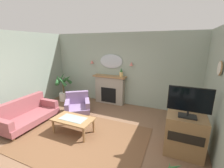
{
  "coord_description": "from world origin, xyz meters",
  "views": [
    {
      "loc": [
        2.06,
        -2.63,
        2.39
      ],
      "look_at": [
        0.17,
        1.72,
        1.12
      ],
      "focal_mm": 24.2,
      "sensor_mm": 36.0,
      "label": 1
    }
  ],
  "objects_px": {
    "armchair_by_coffee_table": "(78,104)",
    "potted_plant_corner_palm": "(63,88)",
    "tv_cabinet": "(185,135)",
    "tv_flatscreen": "(189,102)",
    "wall_mirror": "(111,61)",
    "wall_sconce_right": "(131,64)",
    "fireplace": "(110,90)",
    "wall_clock": "(220,68)",
    "wall_sconce_left": "(92,62)",
    "floral_couch": "(26,114)",
    "coffee_table": "(73,120)",
    "mantel_vase_right": "(121,73)"
  },
  "relations": [
    {
      "from": "tv_cabinet",
      "to": "tv_flatscreen",
      "type": "bearing_deg",
      "value": -90.0
    },
    {
      "from": "wall_mirror",
      "to": "armchair_by_coffee_table",
      "type": "distance_m",
      "value": 2.11
    },
    {
      "from": "floral_couch",
      "to": "tv_flatscreen",
      "type": "xyz_separation_m",
      "value": [
        4.39,
        0.46,
        0.93
      ]
    },
    {
      "from": "tv_cabinet",
      "to": "armchair_by_coffee_table",
      "type": "bearing_deg",
      "value": 166.93
    },
    {
      "from": "wall_sconce_right",
      "to": "tv_cabinet",
      "type": "bearing_deg",
      "value": -48.86
    },
    {
      "from": "fireplace",
      "to": "wall_clock",
      "type": "xyz_separation_m",
      "value": [
        3.25,
        -1.65,
        1.33
      ]
    },
    {
      "from": "wall_sconce_left",
      "to": "floral_couch",
      "type": "relative_size",
      "value": 0.08
    },
    {
      "from": "wall_sconce_right",
      "to": "coffee_table",
      "type": "relative_size",
      "value": 0.13
    },
    {
      "from": "wall_sconce_right",
      "to": "tv_flatscreen",
      "type": "relative_size",
      "value": 0.17
    },
    {
      "from": "floral_couch",
      "to": "tv_flatscreen",
      "type": "height_order",
      "value": "tv_flatscreen"
    },
    {
      "from": "fireplace",
      "to": "floral_couch",
      "type": "bearing_deg",
      "value": -122.86
    },
    {
      "from": "wall_sconce_left",
      "to": "wall_mirror",
      "type": "bearing_deg",
      "value": 3.37
    },
    {
      "from": "fireplace",
      "to": "wall_mirror",
      "type": "xyz_separation_m",
      "value": [
        -0.0,
        0.14,
        1.14
      ]
    },
    {
      "from": "wall_sconce_left",
      "to": "floral_couch",
      "type": "distance_m",
      "value": 3.07
    },
    {
      "from": "floral_couch",
      "to": "tv_flatscreen",
      "type": "bearing_deg",
      "value": 5.99
    },
    {
      "from": "tv_flatscreen",
      "to": "coffee_table",
      "type": "bearing_deg",
      "value": -173.34
    },
    {
      "from": "wall_mirror",
      "to": "floral_couch",
      "type": "bearing_deg",
      "value": -121.46
    },
    {
      "from": "tv_flatscreen",
      "to": "potted_plant_corner_palm",
      "type": "distance_m",
      "value": 4.98
    },
    {
      "from": "mantel_vase_right",
      "to": "wall_mirror",
      "type": "bearing_deg",
      "value": 161.22
    },
    {
      "from": "tv_flatscreen",
      "to": "potted_plant_corner_palm",
      "type": "xyz_separation_m",
      "value": [
        -4.68,
        1.57,
        -0.67
      ]
    },
    {
      "from": "potted_plant_corner_palm",
      "to": "wall_sconce_right",
      "type": "bearing_deg",
      "value": 12.51
    },
    {
      "from": "fireplace",
      "to": "floral_couch",
      "type": "relative_size",
      "value": 0.78
    },
    {
      "from": "wall_sconce_right",
      "to": "floral_couch",
      "type": "distance_m",
      "value": 3.88
    },
    {
      "from": "mantel_vase_right",
      "to": "floral_couch",
      "type": "bearing_deg",
      "value": -130.4
    },
    {
      "from": "wall_sconce_left",
      "to": "mantel_vase_right",
      "type": "bearing_deg",
      "value": -5.08
    },
    {
      "from": "wall_sconce_right",
      "to": "coffee_table",
      "type": "xyz_separation_m",
      "value": [
        -0.85,
        -2.5,
        -1.28
      ]
    },
    {
      "from": "armchair_by_coffee_table",
      "to": "tv_cabinet",
      "type": "xyz_separation_m",
      "value": [
        3.42,
        -0.79,
        0.15
      ]
    },
    {
      "from": "wall_sconce_right",
      "to": "armchair_by_coffee_table",
      "type": "xyz_separation_m",
      "value": [
        -1.53,
        -1.37,
        -1.35
      ]
    },
    {
      "from": "wall_mirror",
      "to": "fireplace",
      "type": "bearing_deg",
      "value": -90.0
    },
    {
      "from": "coffee_table",
      "to": "armchair_by_coffee_table",
      "type": "bearing_deg",
      "value": 121.01
    },
    {
      "from": "mantel_vase_right",
      "to": "tv_flatscreen",
      "type": "height_order",
      "value": "tv_flatscreen"
    },
    {
      "from": "wall_mirror",
      "to": "tv_flatscreen",
      "type": "distance_m",
      "value": 3.57
    },
    {
      "from": "armchair_by_coffee_table",
      "to": "potted_plant_corner_palm",
      "type": "xyz_separation_m",
      "value": [
        -1.26,
        0.75,
        0.27
      ]
    },
    {
      "from": "floral_couch",
      "to": "armchair_by_coffee_table",
      "type": "distance_m",
      "value": 1.6
    },
    {
      "from": "wall_sconce_left",
      "to": "potted_plant_corner_palm",
      "type": "height_order",
      "value": "wall_sconce_left"
    },
    {
      "from": "wall_sconce_right",
      "to": "wall_mirror",
      "type": "bearing_deg",
      "value": 176.63
    },
    {
      "from": "coffee_table",
      "to": "tv_flatscreen",
      "type": "height_order",
      "value": "tv_flatscreen"
    },
    {
      "from": "coffee_table",
      "to": "wall_clock",
      "type": "bearing_deg",
      "value": 13.14
    },
    {
      "from": "wall_mirror",
      "to": "wall_sconce_left",
      "type": "height_order",
      "value": "wall_mirror"
    },
    {
      "from": "wall_mirror",
      "to": "wall_sconce_right",
      "type": "height_order",
      "value": "wall_mirror"
    },
    {
      "from": "wall_clock",
      "to": "tv_flatscreen",
      "type": "xyz_separation_m",
      "value": [
        -0.51,
        -0.44,
        -0.65
      ]
    },
    {
      "from": "tv_flatscreen",
      "to": "fireplace",
      "type": "bearing_deg",
      "value": 142.63
    },
    {
      "from": "mantel_vase_right",
      "to": "potted_plant_corner_palm",
      "type": "distance_m",
      "value": 2.59
    },
    {
      "from": "armchair_by_coffee_table",
      "to": "potted_plant_corner_palm",
      "type": "relative_size",
      "value": 0.94
    },
    {
      "from": "coffee_table",
      "to": "wall_sconce_left",
      "type": "bearing_deg",
      "value": 108.8
    },
    {
      "from": "fireplace",
      "to": "potted_plant_corner_palm",
      "type": "height_order",
      "value": "potted_plant_corner_palm"
    },
    {
      "from": "armchair_by_coffee_table",
      "to": "tv_flatscreen",
      "type": "distance_m",
      "value": 3.64
    },
    {
      "from": "wall_mirror",
      "to": "coffee_table",
      "type": "xyz_separation_m",
      "value": [
        0.0,
        -2.55,
        -1.33
      ]
    },
    {
      "from": "potted_plant_corner_palm",
      "to": "coffee_table",
      "type": "bearing_deg",
      "value": -44.18
    },
    {
      "from": "fireplace",
      "to": "wall_sconce_left",
      "type": "relative_size",
      "value": 9.71
    }
  ]
}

